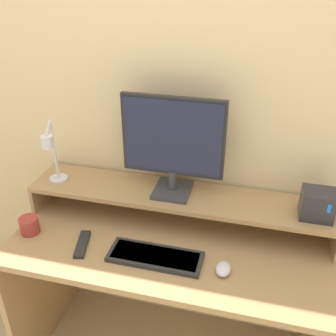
{
  "coord_description": "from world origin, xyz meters",
  "views": [
    {
      "loc": [
        0.33,
        -0.98,
        1.87
      ],
      "look_at": [
        -0.01,
        0.33,
        1.11
      ],
      "focal_mm": 42.0,
      "sensor_mm": 36.0,
      "label": 1
    }
  ],
  "objects_px": {
    "mug": "(29,225)",
    "keyboard": "(155,256)",
    "router_dock": "(317,204)",
    "remote_control": "(82,244)",
    "monitor": "(173,143)",
    "mouse": "(223,269)",
    "desk_lamp": "(52,155)"
  },
  "relations": [
    {
      "from": "monitor",
      "to": "desk_lamp",
      "type": "distance_m",
      "value": 0.53
    },
    {
      "from": "desk_lamp",
      "to": "remote_control",
      "type": "bearing_deg",
      "value": -43.33
    },
    {
      "from": "desk_lamp",
      "to": "mug",
      "type": "height_order",
      "value": "desk_lamp"
    },
    {
      "from": "mouse",
      "to": "remote_control",
      "type": "distance_m",
      "value": 0.6
    },
    {
      "from": "desk_lamp",
      "to": "mouse",
      "type": "distance_m",
      "value": 0.87
    },
    {
      "from": "keyboard",
      "to": "mug",
      "type": "bearing_deg",
      "value": 177.57
    },
    {
      "from": "router_dock",
      "to": "desk_lamp",
      "type": "bearing_deg",
      "value": -176.47
    },
    {
      "from": "router_dock",
      "to": "mug",
      "type": "height_order",
      "value": "router_dock"
    },
    {
      "from": "mouse",
      "to": "mug",
      "type": "bearing_deg",
      "value": 177.75
    },
    {
      "from": "router_dock",
      "to": "keyboard",
      "type": "relative_size",
      "value": 0.34
    },
    {
      "from": "desk_lamp",
      "to": "keyboard",
      "type": "bearing_deg",
      "value": -19.25
    },
    {
      "from": "monitor",
      "to": "remote_control",
      "type": "xyz_separation_m",
      "value": [
        -0.32,
        -0.29,
        -0.38
      ]
    },
    {
      "from": "monitor",
      "to": "remote_control",
      "type": "height_order",
      "value": "monitor"
    },
    {
      "from": "router_dock",
      "to": "keyboard",
      "type": "distance_m",
      "value": 0.69
    },
    {
      "from": "monitor",
      "to": "keyboard",
      "type": "xyz_separation_m",
      "value": [
        -0.0,
        -0.29,
        -0.38
      ]
    },
    {
      "from": "mouse",
      "to": "router_dock",
      "type": "bearing_deg",
      "value": 37.82
    },
    {
      "from": "monitor",
      "to": "keyboard",
      "type": "distance_m",
      "value": 0.48
    },
    {
      "from": "router_dock",
      "to": "mug",
      "type": "distance_m",
      "value": 1.24
    },
    {
      "from": "mug",
      "to": "remote_control",
      "type": "bearing_deg",
      "value": -5.72
    },
    {
      "from": "remote_control",
      "to": "keyboard",
      "type": "bearing_deg",
      "value": 0.27
    },
    {
      "from": "router_dock",
      "to": "mouse",
      "type": "relative_size",
      "value": 1.54
    },
    {
      "from": "mug",
      "to": "keyboard",
      "type": "bearing_deg",
      "value": -2.43
    },
    {
      "from": "monitor",
      "to": "mouse",
      "type": "distance_m",
      "value": 0.55
    },
    {
      "from": "monitor",
      "to": "router_dock",
      "type": "height_order",
      "value": "monitor"
    },
    {
      "from": "router_dock",
      "to": "mug",
      "type": "xyz_separation_m",
      "value": [
        -1.2,
        -0.23,
        -0.17
      ]
    },
    {
      "from": "keyboard",
      "to": "remote_control",
      "type": "xyz_separation_m",
      "value": [
        -0.32,
        -0.0,
        -0.0
      ]
    },
    {
      "from": "desk_lamp",
      "to": "remote_control",
      "type": "distance_m",
      "value": 0.41
    },
    {
      "from": "router_dock",
      "to": "mug",
      "type": "bearing_deg",
      "value": -169.39
    },
    {
      "from": "mouse",
      "to": "monitor",
      "type": "bearing_deg",
      "value": 133.21
    },
    {
      "from": "router_dock",
      "to": "keyboard",
      "type": "bearing_deg",
      "value": -157.83
    },
    {
      "from": "desk_lamp",
      "to": "mouse",
      "type": "height_order",
      "value": "desk_lamp"
    },
    {
      "from": "mouse",
      "to": "mug",
      "type": "distance_m",
      "value": 0.87
    }
  ]
}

